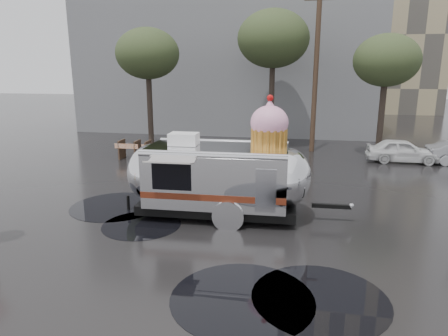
# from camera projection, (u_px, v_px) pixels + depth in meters

# --- Properties ---
(ground) EXTENTS (120.00, 120.00, 0.00)m
(ground) POSITION_uv_depth(u_px,v_px,m) (221.00, 252.00, 10.49)
(ground) COLOR black
(ground) RESTS_ON ground
(puddles) EXTENTS (9.82, 7.93, 0.01)m
(puddles) POSITION_uv_depth(u_px,v_px,m) (188.00, 248.00, 10.70)
(puddles) COLOR black
(puddles) RESTS_ON ground
(grey_building) EXTENTS (22.00, 12.00, 13.00)m
(grey_building) POSITION_uv_depth(u_px,v_px,m) (233.00, 46.00, 32.51)
(grey_building) COLOR slate
(grey_building) RESTS_ON ground
(utility_pole) EXTENTS (1.60, 0.28, 9.00)m
(utility_pole) POSITION_uv_depth(u_px,v_px,m) (316.00, 70.00, 22.21)
(utility_pole) COLOR #473323
(utility_pole) RESTS_ON ground
(tree_left) EXTENTS (3.64, 3.64, 6.95)m
(tree_left) POSITION_uv_depth(u_px,v_px,m) (148.00, 54.00, 22.87)
(tree_left) COLOR #382D26
(tree_left) RESTS_ON ground
(tree_mid) EXTENTS (4.20, 4.20, 8.03)m
(tree_mid) POSITION_uv_depth(u_px,v_px,m) (273.00, 39.00, 23.22)
(tree_mid) COLOR #382D26
(tree_mid) RESTS_ON ground
(tree_right) EXTENTS (3.36, 3.36, 6.42)m
(tree_right) POSITION_uv_depth(u_px,v_px,m) (386.00, 61.00, 20.48)
(tree_right) COLOR #382D26
(tree_right) RESTS_ON ground
(barricade_row) EXTENTS (4.30, 0.80, 1.00)m
(barricade_row) POSITION_uv_depth(u_px,v_px,m) (156.00, 150.00, 20.90)
(barricade_row) COLOR #473323
(barricade_row) RESTS_ON ground
(airstream_trailer) EXTENTS (7.43, 2.99, 4.00)m
(airstream_trailer) POSITION_uv_depth(u_px,v_px,m) (221.00, 174.00, 12.78)
(airstream_trailer) COLOR silver
(airstream_trailer) RESTS_ON ground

